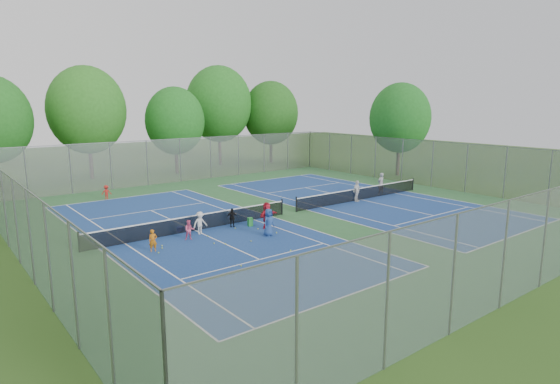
# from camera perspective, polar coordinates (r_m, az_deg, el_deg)

# --- Properties ---
(ground) EXTENTS (120.00, 120.00, 0.00)m
(ground) POSITION_cam_1_polar(r_m,az_deg,el_deg) (31.28, 1.13, -2.61)
(ground) COLOR #2C4F18
(ground) RESTS_ON ground
(court_pad) EXTENTS (32.00, 32.00, 0.01)m
(court_pad) POSITION_cam_1_polar(r_m,az_deg,el_deg) (31.28, 1.13, -2.60)
(court_pad) COLOR #2E6234
(court_pad) RESTS_ON ground
(court_left) EXTENTS (10.97, 23.77, 0.01)m
(court_left) POSITION_cam_1_polar(r_m,az_deg,el_deg) (27.54, -10.28, -4.65)
(court_left) COLOR navy
(court_left) RESTS_ON court_pad
(court_right) EXTENTS (10.97, 23.77, 0.01)m
(court_right) POSITION_cam_1_polar(r_m,az_deg,el_deg) (36.00, 9.81, -0.94)
(court_right) COLOR navy
(court_right) RESTS_ON court_pad
(net_left) EXTENTS (12.87, 0.10, 0.91)m
(net_left) POSITION_cam_1_polar(r_m,az_deg,el_deg) (27.43, -10.31, -3.77)
(net_left) COLOR black
(net_left) RESTS_ON ground
(net_right) EXTENTS (12.87, 0.10, 0.91)m
(net_right) POSITION_cam_1_polar(r_m,az_deg,el_deg) (35.92, 9.83, -0.25)
(net_right) COLOR black
(net_right) RESTS_ON ground
(fence_north) EXTENTS (32.00, 0.10, 4.00)m
(fence_north) POSITION_cam_1_polar(r_m,az_deg,el_deg) (44.31, -12.06, 3.81)
(fence_north) COLOR gray
(fence_north) RESTS_ON ground
(fence_south) EXTENTS (32.00, 0.10, 4.00)m
(fence_south) POSITION_cam_1_polar(r_m,az_deg,el_deg) (21.33, 29.52, -5.03)
(fence_south) COLOR gray
(fence_south) RESTS_ON ground
(fence_west) EXTENTS (0.10, 32.00, 4.00)m
(fence_west) POSITION_cam_1_polar(r_m,az_deg,el_deg) (24.39, -29.50, -3.16)
(fence_west) COLOR gray
(fence_west) RESTS_ON ground
(fence_east) EXTENTS (0.10, 32.00, 4.00)m
(fence_east) POSITION_cam_1_polar(r_m,az_deg,el_deg) (42.70, 18.07, 3.24)
(fence_east) COLOR gray
(fence_east) RESTS_ON ground
(tree_nl) EXTENTS (7.20, 7.20, 10.69)m
(tree_nl) POSITION_cam_1_polar(r_m,az_deg,el_deg) (48.42, -22.48, 9.21)
(tree_nl) COLOR #443326
(tree_nl) RESTS_ON ground
(tree_nc) EXTENTS (6.00, 6.00, 8.85)m
(tree_nc) POSITION_cam_1_polar(r_m,az_deg,el_deg) (49.40, -12.69, 8.45)
(tree_nc) COLOR #443326
(tree_nc) RESTS_ON ground
(tree_nr) EXTENTS (7.60, 7.60, 11.42)m
(tree_nr) POSITION_cam_1_polar(r_m,az_deg,el_deg) (55.31, -7.47, 10.58)
(tree_nr) COLOR #443326
(tree_nr) RESTS_ON ground
(tree_ne) EXTENTS (6.60, 6.60, 9.77)m
(tree_ne) POSITION_cam_1_polar(r_m,az_deg,el_deg) (57.00, -1.13, 9.60)
(tree_ne) COLOR #443326
(tree_ne) RESTS_ON ground
(tree_side_e) EXTENTS (6.00, 6.00, 9.20)m
(tree_side_e) POSITION_cam_1_polar(r_m,az_deg,el_deg) (48.34, 14.41, 8.74)
(tree_side_e) COLOR #443326
(tree_side_e) RESTS_ON ground
(ball_crate) EXTENTS (0.34, 0.34, 0.26)m
(ball_crate) POSITION_cam_1_polar(r_m,az_deg,el_deg) (27.55, -12.05, -4.46)
(ball_crate) COLOR blue
(ball_crate) RESTS_ON ground
(ball_hopper) EXTENTS (0.32, 0.32, 0.53)m
(ball_hopper) POSITION_cam_1_polar(r_m,az_deg,el_deg) (28.06, -3.66, -3.68)
(ball_hopper) COLOR green
(ball_hopper) RESTS_ON ground
(student_a) EXTENTS (0.46, 0.36, 1.14)m
(student_a) POSITION_cam_1_polar(r_m,az_deg,el_deg) (24.14, -15.23, -5.75)
(student_a) COLOR #CB6B13
(student_a) RESTS_ON ground
(student_b) EXTENTS (0.64, 0.56, 1.10)m
(student_b) POSITION_cam_1_polar(r_m,az_deg,el_deg) (25.70, -10.98, -4.58)
(student_b) COLOR #E75A86
(student_b) RESTS_ON ground
(student_c) EXTENTS (0.85, 0.49, 1.30)m
(student_c) POSITION_cam_1_polar(r_m,az_deg,el_deg) (26.65, -9.72, -3.75)
(student_c) COLOR silver
(student_c) RESTS_ON ground
(student_d) EXTENTS (0.73, 0.55, 1.15)m
(student_d) POSITION_cam_1_polar(r_m,az_deg,el_deg) (27.91, -5.88, -3.13)
(student_d) COLOR black
(student_d) RESTS_ON ground
(student_e) EXTENTS (0.86, 0.67, 1.55)m
(student_e) POSITION_cam_1_polar(r_m,az_deg,el_deg) (25.92, -1.39, -3.73)
(student_e) COLOR navy
(student_e) RESTS_ON ground
(student_f) EXTENTS (1.54, 0.85, 1.58)m
(student_f) POSITION_cam_1_polar(r_m,az_deg,el_deg) (27.42, -1.60, -2.87)
(student_f) COLOR #B51928
(student_f) RESTS_ON ground
(child_far_baseline) EXTENTS (0.81, 0.63, 1.10)m
(child_far_baseline) POSITION_cam_1_polar(r_m,az_deg,el_deg) (37.94, -20.40, -0.04)
(child_far_baseline) COLOR #B22119
(child_far_baseline) RESTS_ON ground
(instructor) EXTENTS (0.65, 0.44, 1.75)m
(instructor) POSITION_cam_1_polar(r_m,az_deg,el_deg) (38.30, 12.19, 1.00)
(instructor) COLOR gray
(instructor) RESTS_ON ground
(teen_court_b) EXTENTS (1.00, 0.61, 1.59)m
(teen_court_b) POSITION_cam_1_polar(r_m,az_deg,el_deg) (35.23, 9.33, 0.11)
(teen_court_b) COLOR white
(teen_court_b) RESTS_ON ground
(tennis_ball_0) EXTENTS (0.07, 0.07, 0.07)m
(tennis_ball_0) POSITION_cam_1_polar(r_m,az_deg,el_deg) (27.36, -2.71, -4.55)
(tennis_ball_0) COLOR yellow
(tennis_ball_0) RESTS_ON ground
(tennis_ball_1) EXTENTS (0.07, 0.07, 0.07)m
(tennis_ball_1) POSITION_cam_1_polar(r_m,az_deg,el_deg) (26.54, -0.43, -5.03)
(tennis_ball_1) COLOR yellow
(tennis_ball_1) RESTS_ON ground
(tennis_ball_2) EXTENTS (0.07, 0.07, 0.07)m
(tennis_ball_2) POSITION_cam_1_polar(r_m,az_deg,el_deg) (23.90, -14.59, -7.22)
(tennis_ball_2) COLOR #A9C72E
(tennis_ball_2) RESTS_ON ground
(tennis_ball_3) EXTENTS (0.07, 0.07, 0.07)m
(tennis_ball_3) POSITION_cam_1_polar(r_m,az_deg,el_deg) (24.88, -8.04, -6.24)
(tennis_ball_3) COLOR gold
(tennis_ball_3) RESTS_ON ground
(tennis_ball_4) EXTENTS (0.07, 0.07, 0.07)m
(tennis_ball_4) POSITION_cam_1_polar(r_m,az_deg,el_deg) (26.22, -8.80, -5.36)
(tennis_ball_4) COLOR #AACF30
(tennis_ball_4) RESTS_ON ground
(tennis_ball_5) EXTENTS (0.07, 0.07, 0.07)m
(tennis_ball_5) POSITION_cam_1_polar(r_m,az_deg,el_deg) (27.60, -5.48, -4.45)
(tennis_ball_5) COLOR #D1E435
(tennis_ball_5) RESTS_ON ground
(tennis_ball_6) EXTENTS (0.07, 0.07, 0.07)m
(tennis_ball_6) POSITION_cam_1_polar(r_m,az_deg,el_deg) (24.59, -14.18, -6.69)
(tennis_ball_6) COLOR #ACC22D
(tennis_ball_6) RESTS_ON ground
(tennis_ball_7) EXTENTS (0.07, 0.07, 0.07)m
(tennis_ball_7) POSITION_cam_1_polar(r_m,az_deg,el_deg) (24.98, -14.18, -6.41)
(tennis_ball_7) COLOR #C8DB33
(tennis_ball_7) RESTS_ON ground
(tennis_ball_8) EXTENTS (0.07, 0.07, 0.07)m
(tennis_ball_8) POSITION_cam_1_polar(r_m,az_deg,el_deg) (23.50, 1.29, -7.17)
(tennis_ball_8) COLOR #BCDF33
(tennis_ball_8) RESTS_ON ground
(tennis_ball_9) EXTENTS (0.07, 0.07, 0.07)m
(tennis_ball_9) POSITION_cam_1_polar(r_m,az_deg,el_deg) (24.67, -6.66, -6.36)
(tennis_ball_9) COLOR #E4F038
(tennis_ball_9) RESTS_ON ground
(tennis_ball_10) EXTENTS (0.07, 0.07, 0.07)m
(tennis_ball_10) POSITION_cam_1_polar(r_m,az_deg,el_deg) (25.06, -3.55, -6.03)
(tennis_ball_10) COLOR #CBD331
(tennis_ball_10) RESTS_ON ground
(tennis_ball_11) EXTENTS (0.07, 0.07, 0.07)m
(tennis_ball_11) POSITION_cam_1_polar(r_m,az_deg,el_deg) (21.48, -4.77, -8.99)
(tennis_ball_11) COLOR gold
(tennis_ball_11) RESTS_ON ground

